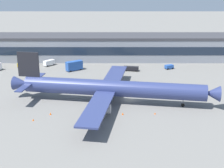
{
  "coord_description": "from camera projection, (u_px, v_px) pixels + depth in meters",
  "views": [
    {
      "loc": [
        -5.88,
        -100.0,
        38.14
      ],
      "look_at": [
        -5.49,
        1.68,
        5.0
      ],
      "focal_mm": 52.22,
      "sensor_mm": 36.0,
      "label": 1
    }
  ],
  "objects": [
    {
      "name": "belt_loader",
      "position": [
        130.0,
        68.0,
        140.15
      ],
      "size": [
        6.66,
        3.17,
        1.95
      ],
      "color": "black",
      "rests_on": "ground_plane"
    },
    {
      "name": "baggage_tug",
      "position": [
        168.0,
        67.0,
        143.17
      ],
      "size": [
        4.11,
        3.35,
        1.85
      ],
      "color": "#2651A5",
      "rests_on": "ground_plane"
    },
    {
      "name": "ground_plane",
      "position": [
        129.0,
        100.0,
        106.92
      ],
      "size": [
        600.0,
        600.0,
        0.0
      ],
      "primitive_type": "plane",
      "color": "slate"
    },
    {
      "name": "catering_truck",
      "position": [
        73.0,
        66.0,
        140.16
      ],
      "size": [
        7.37,
        6.31,
        4.15
      ],
      "color": "#2651A5",
      "rests_on": "ground_plane"
    },
    {
      "name": "traffic_cone_1",
      "position": [
        32.0,
        120.0,
        91.17
      ],
      "size": [
        0.5,
        0.5,
        0.62
      ],
      "primitive_type": "cone",
      "color": "#F2590C",
      "rests_on": "ground_plane"
    },
    {
      "name": "terminal_building",
      "position": [
        123.0,
        47.0,
        159.5
      ],
      "size": [
        174.65,
        18.05,
        11.83
      ],
      "color": "gray",
      "rests_on": "ground_plane"
    },
    {
      "name": "traffic_cone_3",
      "position": [
        154.0,
        113.0,
        95.73
      ],
      "size": [
        0.46,
        0.46,
        0.58
      ],
      "primitive_type": "cone",
      "color": "#F2590C",
      "rests_on": "ground_plane"
    },
    {
      "name": "airliner",
      "position": [
        109.0,
        88.0,
        103.33
      ],
      "size": [
        66.11,
        57.33,
        15.62
      ],
      "color": "navy",
      "rests_on": "ground_plane"
    },
    {
      "name": "pushback_tractor",
      "position": [
        20.0,
        64.0,
        147.5
      ],
      "size": [
        3.19,
        5.09,
        1.75
      ],
      "color": "yellow",
      "rests_on": "ground_plane"
    },
    {
      "name": "traffic_cone_0",
      "position": [
        122.0,
        114.0,
        95.35
      ],
      "size": [
        0.54,
        0.54,
        0.68
      ],
      "primitive_type": "cone",
      "color": "#F2590C",
      "rests_on": "ground_plane"
    },
    {
      "name": "crew_van",
      "position": [
        48.0,
        63.0,
        148.44
      ],
      "size": [
        5.06,
        5.38,
        2.55
      ],
      "color": "white",
      "rests_on": "ground_plane"
    },
    {
      "name": "traffic_cone_2",
      "position": [
        49.0,
        114.0,
        95.27
      ],
      "size": [
        0.57,
        0.57,
        0.72
      ],
      "primitive_type": "cone",
      "color": "#F2590C",
      "rests_on": "ground_plane"
    }
  ]
}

